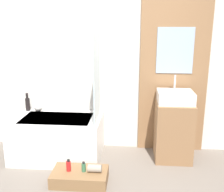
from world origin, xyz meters
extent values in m
cube|color=silver|center=(0.00, 1.58, 1.30)|extent=(4.20, 0.06, 2.60)
cube|color=#8E6642|center=(0.88, 1.53, 1.30)|extent=(0.94, 0.03, 2.60)
cube|color=#9EB2C6|center=(0.88, 1.51, 1.46)|extent=(0.50, 0.01, 0.62)
cube|color=white|center=(-0.71, 1.15, 0.29)|extent=(1.20, 0.75, 0.57)
cube|color=silver|center=(-0.71, 1.15, 0.57)|extent=(0.94, 0.53, 0.01)
cube|color=silver|center=(-0.14, 1.05, 1.14)|extent=(0.01, 0.51, 1.13)
cube|color=olive|center=(-0.29, 0.55, 0.07)|extent=(0.65, 0.38, 0.14)
cube|color=#8E6642|center=(0.88, 1.26, 0.40)|extent=(0.49, 0.50, 0.80)
cube|color=white|center=(0.88, 1.26, 0.88)|extent=(0.46, 0.40, 0.15)
cylinder|color=silver|center=(0.88, 1.37, 1.05)|extent=(0.02, 0.02, 0.20)
cylinder|color=black|center=(-1.23, 1.45, 0.67)|extent=(0.06, 0.06, 0.19)
cylinder|color=black|center=(-1.23, 1.45, 0.80)|extent=(0.04, 0.04, 0.08)
sphere|color=silver|center=(-1.06, 1.42, 0.63)|extent=(0.12, 0.12, 0.12)
cylinder|color=red|center=(-0.42, 0.55, 0.20)|extent=(0.05, 0.05, 0.12)
cylinder|color=black|center=(-0.42, 0.55, 0.28)|extent=(0.03, 0.03, 0.03)
cylinder|color=#38704C|center=(-0.24, 0.55, 0.19)|extent=(0.05, 0.05, 0.10)
cylinder|color=black|center=(-0.24, 0.55, 0.25)|extent=(0.03, 0.03, 0.02)
cylinder|color=gray|center=(-0.11, 0.55, 0.19)|extent=(0.16, 0.09, 0.09)
camera|label=1|loc=(0.31, -2.15, 1.78)|focal=42.00mm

